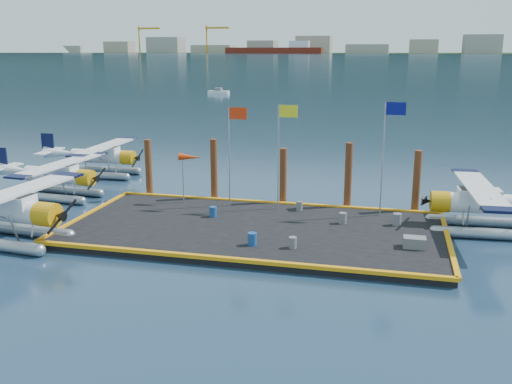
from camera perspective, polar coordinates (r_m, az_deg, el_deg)
ground at (r=30.98m, az=-0.12°, el=-4.20°), size 4000.00×4000.00×0.00m
dock at (r=30.92m, az=-0.12°, el=-3.85°), size 20.00×10.00×0.40m
dock_bumpers at (r=30.83m, az=-0.13°, el=-3.33°), size 20.25×10.25×0.18m
far_backdrop at (r=1781.36m, az=21.73°, el=13.32°), size 3050.00×2050.00×810.00m
seaplane_a at (r=31.86m, az=-23.71°, el=-1.97°), size 9.23×10.18×3.61m
seaplane_b at (r=40.15m, az=-19.26°, el=1.35°), size 8.16×9.00×3.19m
seaplane_c at (r=46.08m, az=-15.22°, el=3.26°), size 8.19×9.02×3.22m
seaplane_d at (r=33.14m, az=21.98°, el=-1.36°), size 8.67×9.55×3.39m
drum_0 at (r=32.68m, az=-4.32°, el=-1.97°), size 0.42×0.42×0.59m
drum_1 at (r=27.66m, az=3.69°, el=-5.06°), size 0.39×0.39×0.55m
drum_2 at (r=31.71m, az=8.67°, el=-2.60°), size 0.43×0.43×0.60m
drum_3 at (r=27.97m, az=-0.38°, el=-4.72°), size 0.45×0.45×0.63m
drum_4 at (r=31.96m, az=13.93°, el=-2.68°), size 0.47×0.47×0.66m
drum_5 at (r=33.93m, az=4.36°, el=-1.39°), size 0.39×0.39×0.55m
crate at (r=28.69m, az=15.57°, el=-4.88°), size 1.06×0.71×0.53m
flagpole_red at (r=34.08m, az=-2.37°, el=5.11°), size 1.14×0.08×6.00m
flagpole_yellow at (r=33.37m, az=2.60°, el=5.12°), size 1.14×0.08×6.20m
flagpole_blue at (r=32.75m, az=12.99°, el=4.90°), size 1.14×0.08×6.50m
windsock at (r=35.12m, az=-6.65°, el=3.37°), size 1.40×0.44×3.12m
piling_0 at (r=38.12m, az=-10.68°, el=2.20°), size 0.44×0.44×4.00m
piling_1 at (r=36.50m, az=-4.22°, el=2.04°), size 0.44×0.44×4.20m
piling_2 at (r=35.45m, az=2.73°, el=1.36°), size 0.44×0.44×3.80m
piling_3 at (r=34.89m, az=9.20°, el=1.40°), size 0.44×0.44×4.30m
piling_4 at (r=34.87m, az=15.75°, el=0.78°), size 0.44×0.44×4.00m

